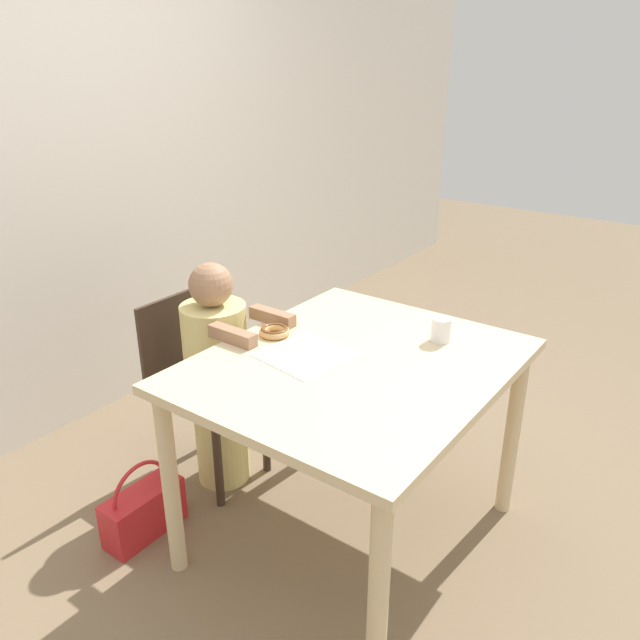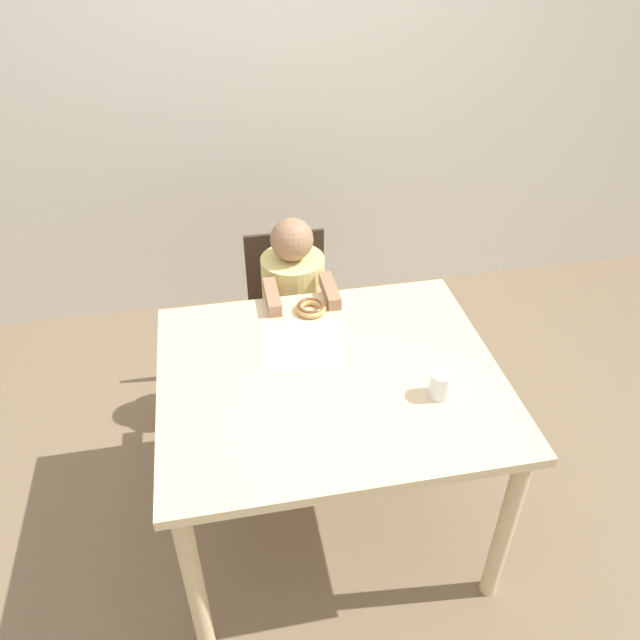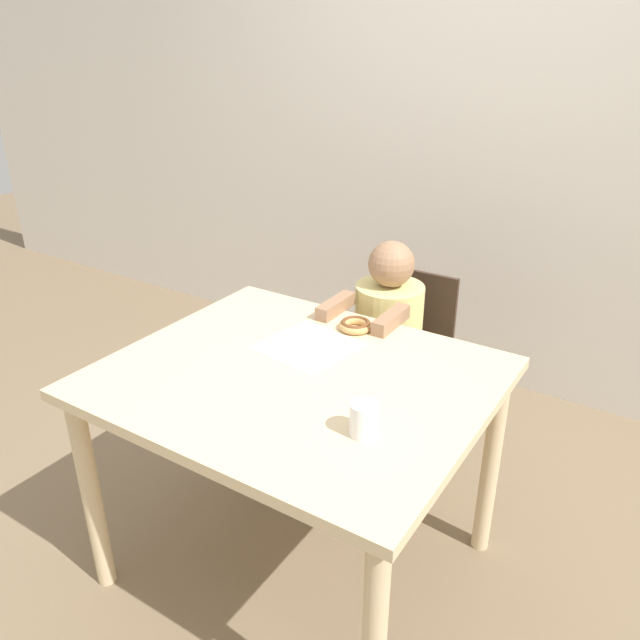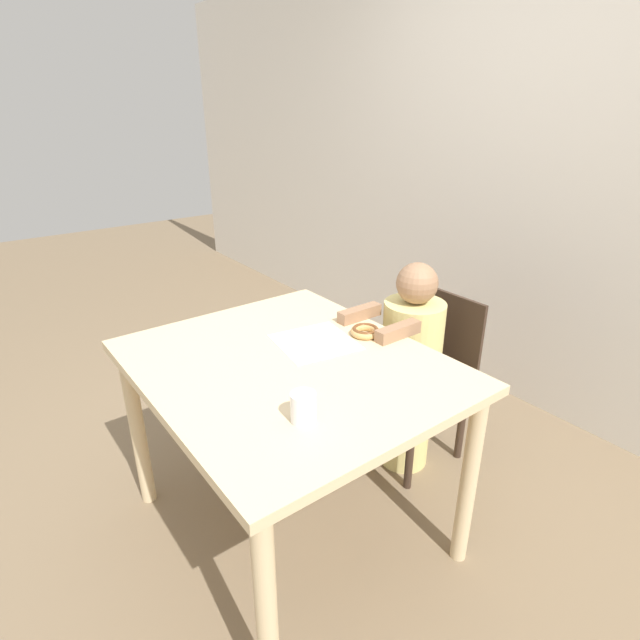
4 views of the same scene
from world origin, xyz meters
name	(u,v)px [view 4 (image 4 of 4)]	position (x,y,z in m)	size (l,w,h in m)	color
ground_plane	(293,525)	(0.00, 0.00, 0.00)	(12.00, 12.00, 0.00)	#7A664C
wall_back	(561,182)	(0.00, 1.64, 1.25)	(8.00, 0.05, 2.50)	silver
dining_table	(289,386)	(0.00, 0.00, 0.67)	(1.14, 0.97, 0.77)	beige
chair	(425,377)	(-0.02, 0.78, 0.43)	(0.36, 0.42, 0.81)	#38281E
child_figure	(409,370)	(-0.02, 0.66, 0.50)	(0.28, 0.45, 1.00)	#E0D17F
donut	(366,331)	(0.00, 0.36, 0.79)	(0.12, 0.12, 0.03)	tan
napkin	(315,342)	(-0.07, 0.17, 0.77)	(0.32, 0.32, 0.00)	white
handbag	(345,401)	(-0.47, 0.66, 0.11)	(0.32, 0.13, 0.32)	red
cup	(303,408)	(0.33, -0.17, 0.82)	(0.07, 0.07, 0.09)	white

